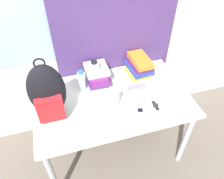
% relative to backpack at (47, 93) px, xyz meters
% --- Properties ---
extents(wall_back, '(6.00, 0.06, 2.50)m').
position_rel_backpack_xyz_m(wall_back, '(0.49, 0.51, 0.30)').
color(wall_back, silver).
rests_on(wall_back, ground_plane).
extents(curtain_blue, '(1.11, 0.04, 2.50)m').
position_rel_backpack_xyz_m(curtain_blue, '(0.66, 0.46, 0.30)').
color(curtain_blue, '#4C336B').
rests_on(curtain_blue, ground_plane).
extents(desk, '(1.31, 0.80, 0.72)m').
position_rel_backpack_xyz_m(desk, '(0.50, 0.03, -0.31)').
color(desk, silver).
rests_on(desk, ground_plane).
extents(backpack, '(0.27, 0.20, 0.52)m').
position_rel_backpack_xyz_m(backpack, '(0.00, 0.00, 0.00)').
color(backpack, black).
rests_on(backpack, desk).
extents(book_stack_left, '(0.21, 0.27, 0.16)m').
position_rel_backpack_xyz_m(book_stack_left, '(0.43, 0.28, -0.15)').
color(book_stack_left, navy).
rests_on(book_stack_left, desk).
extents(book_stack_center, '(0.21, 0.29, 0.17)m').
position_rel_backpack_xyz_m(book_stack_center, '(0.83, 0.28, -0.14)').
color(book_stack_center, yellow).
rests_on(book_stack_center, desk).
extents(water_bottle, '(0.07, 0.07, 0.19)m').
position_rel_backpack_xyz_m(water_bottle, '(0.28, 0.22, -0.13)').
color(water_bottle, silver).
rests_on(water_bottle, desk).
extents(sports_bottle, '(0.08, 0.08, 0.25)m').
position_rel_backpack_xyz_m(sports_bottle, '(0.40, 0.25, -0.11)').
color(sports_bottle, white).
rests_on(sports_bottle, desk).
extents(sunscreen_bottle, '(0.04, 0.04, 0.19)m').
position_rel_backpack_xyz_m(sunscreen_bottle, '(0.51, -0.06, -0.14)').
color(sunscreen_bottle, white).
rests_on(sunscreen_bottle, desk).
extents(cell_phone, '(0.09, 0.10, 0.02)m').
position_rel_backpack_xyz_m(cell_phone, '(0.67, -0.18, -0.22)').
color(cell_phone, '#B7BCC6').
rests_on(cell_phone, desk).
extents(sunglasses_case, '(0.16, 0.07, 0.04)m').
position_rel_backpack_xyz_m(sunglasses_case, '(0.74, 0.07, -0.21)').
color(sunglasses_case, gray).
rests_on(sunglasses_case, desk).
extents(wristwatch, '(0.05, 0.10, 0.01)m').
position_rel_backpack_xyz_m(wristwatch, '(0.81, -0.16, -0.22)').
color(wristwatch, black).
rests_on(wristwatch, desk).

